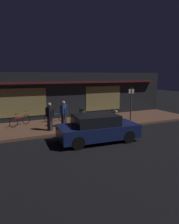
% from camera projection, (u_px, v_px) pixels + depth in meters
% --- Properties ---
extents(ground_plane, '(60.00, 60.00, 0.00)m').
position_uv_depth(ground_plane, '(96.00, 137.00, 11.34)').
color(ground_plane, black).
extents(sidewalk_slab, '(18.00, 4.00, 0.15)m').
position_uv_depth(sidewalk_slab, '(76.00, 124.00, 14.00)').
color(sidewalk_slab, brown).
rests_on(sidewalk_slab, ground_plane).
extents(storefront_building, '(18.00, 3.30, 3.60)m').
position_uv_depth(storefront_building, '(61.00, 95.00, 16.71)').
color(storefront_building, black).
rests_on(storefront_building, ground_plane).
extents(motorcycle, '(1.70, 0.58, 0.97)m').
position_uv_depth(motorcycle, '(107.00, 116.00, 13.78)').
color(motorcycle, black).
rests_on(motorcycle, sidewalk_slab).
extents(bicycle_parked, '(1.66, 0.42, 0.91)m').
position_uv_depth(bicycle_parked, '(55.00, 117.00, 14.28)').
color(bicycle_parked, black).
rests_on(bicycle_parked, sidewalk_slab).
extents(bicycle_extra, '(1.40, 0.95, 0.91)m').
position_uv_depth(bicycle_extra, '(20.00, 120.00, 13.08)').
color(bicycle_extra, black).
rests_on(bicycle_extra, sidewalk_slab).
extents(person_photographer, '(0.46, 0.53, 1.67)m').
position_uv_depth(person_photographer, '(50.00, 116.00, 11.90)').
color(person_photographer, '#28232D').
rests_on(person_photographer, sidewalk_slab).
extents(person_bystander, '(0.44, 0.58, 1.67)m').
position_uv_depth(person_bystander, '(64.00, 113.00, 12.72)').
color(person_bystander, '#28232D').
rests_on(person_bystander, sidewalk_slab).
extents(sign_post, '(0.44, 0.09, 2.40)m').
position_uv_depth(sign_post, '(131.00, 103.00, 14.10)').
color(sign_post, '#47474C').
rests_on(sign_post, sidewalk_slab).
extents(trash_bin, '(0.48, 0.48, 0.93)m').
position_uv_depth(trash_bin, '(82.00, 115.00, 14.26)').
color(trash_bin, '#2D4C33').
rests_on(trash_bin, sidewalk_slab).
extents(parked_car_near, '(4.21, 2.04, 1.42)m').
position_uv_depth(parked_car_near, '(97.00, 128.00, 10.43)').
color(parked_car_near, black).
rests_on(parked_car_near, ground_plane).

